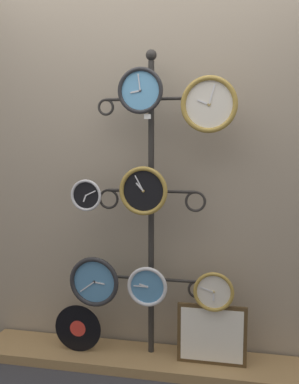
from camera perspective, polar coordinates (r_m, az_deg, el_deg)
name	(u,v)px	position (r m, az deg, el deg)	size (l,w,h in m)	color
shop_wall	(156,142)	(2.90, 0.86, 6.38)	(4.40, 0.04, 2.80)	gray
low_shelf	(149,360)	(3.03, -0.04, -20.58)	(2.20, 0.36, 0.06)	#9E7A4C
display_stand	(151,258)	(2.84, 0.21, -8.32)	(0.69, 0.36, 1.95)	#282623
clock_top_center	(140,91)	(2.66, -1.16, 12.75)	(0.27, 0.04, 0.27)	#60A8DB
clock_top_right	(209,104)	(2.61, 7.58, 10.97)	(0.32, 0.04, 0.32)	silver
clock_middle_left	(86,195)	(2.77, -8.03, -0.41)	(0.20, 0.04, 0.20)	black
clock_middle_center	(143,191)	(2.66, -0.78, 0.15)	(0.29, 0.04, 0.29)	black
clock_bottom_left	(94,282)	(2.86, -7.02, -11.23)	(0.32, 0.04, 0.32)	#4C84B2
clock_bottom_center	(148,286)	(2.78, -0.20, -11.91)	(0.25, 0.04, 0.25)	#4C84B2
clock_bottom_right	(214,292)	(2.74, 8.15, -12.42)	(0.24, 0.04, 0.24)	silver
vinyl_record	(78,328)	(3.04, -9.08, -16.73)	(0.31, 0.01, 0.31)	black
picture_frame	(212,335)	(2.86, 7.91, -17.52)	(0.42, 0.02, 0.37)	#4C381E
price_tag_upper	(147,117)	(2.64, -0.37, 9.56)	(0.04, 0.00, 0.03)	white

